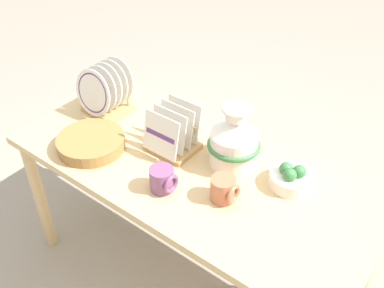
{
  "coord_description": "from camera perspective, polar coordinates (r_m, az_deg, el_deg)",
  "views": [
    {
      "loc": [
        0.86,
        -1.12,
        1.93
      ],
      "look_at": [
        0.0,
        0.0,
        0.84
      ],
      "focal_mm": 42.0,
      "sensor_mm": 36.0,
      "label": 1
    }
  ],
  "objects": [
    {
      "name": "dish_rack_round_plates",
      "position": [
        2.16,
        -11.03,
        6.38
      ],
      "size": [
        0.22,
        0.2,
        0.24
      ],
      "color": "tan",
      "rests_on": "display_table"
    },
    {
      "name": "wicker_charger_stack",
      "position": [
        1.97,
        -12.7,
        0.19
      ],
      "size": [
        0.29,
        0.29,
        0.05
      ],
      "color": "olive",
      "rests_on": "display_table"
    },
    {
      "name": "mug_plum_glaze",
      "position": [
        1.72,
        -3.75,
        -4.53
      ],
      "size": [
        0.1,
        0.09,
        0.1
      ],
      "color": "#7A4770",
      "rests_on": "display_table"
    },
    {
      "name": "fruit_bowl",
      "position": [
        1.78,
        12.42,
        -4.21
      ],
      "size": [
        0.17,
        0.17,
        0.1
      ],
      "color": "silver",
      "rests_on": "display_table"
    },
    {
      "name": "ceramic_vase",
      "position": [
        1.8,
        5.36,
        0.48
      ],
      "size": [
        0.22,
        0.22,
        0.28
      ],
      "color": "white",
      "rests_on": "display_table"
    },
    {
      "name": "dish_rack_square_plates",
      "position": [
        1.9,
        -2.49,
        1.02
      ],
      "size": [
        0.2,
        0.19,
        0.2
      ],
      "color": "tan",
      "rests_on": "display_table"
    },
    {
      "name": "display_table",
      "position": [
        1.91,
        0.0,
        -4.61
      ],
      "size": [
        1.56,
        0.71,
        0.73
      ],
      "color": "tan",
      "rests_on": "ground_plane"
    },
    {
      "name": "ground_plane",
      "position": [
        2.39,
        0.0,
        -16.04
      ],
      "size": [
        14.0,
        14.0,
        0.0
      ],
      "primitive_type": "plane",
      "color": "gray"
    },
    {
      "name": "mug_terracotta_glaze",
      "position": [
        1.68,
        4.06,
        -5.77
      ],
      "size": [
        0.1,
        0.09,
        0.1
      ],
      "color": "#B76647",
      "rests_on": "display_table"
    }
  ]
}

